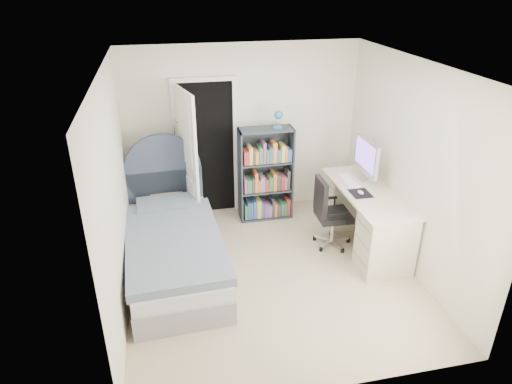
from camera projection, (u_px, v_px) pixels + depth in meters
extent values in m
cube|color=tan|center=(271.00, 274.00, 5.64)|extent=(3.40, 3.60, 0.05)
cube|color=white|center=(275.00, 64.00, 4.53)|extent=(3.40, 3.60, 0.05)
cube|color=white|center=(243.00, 130.00, 6.69)|extent=(3.40, 0.05, 2.50)
cube|color=white|center=(330.00, 277.00, 3.48)|extent=(3.40, 0.05, 2.50)
cube|color=white|center=(112.00, 195.00, 4.76)|extent=(0.05, 3.60, 2.50)
cube|color=white|center=(414.00, 168.00, 5.41)|extent=(0.05, 3.60, 2.50)
cube|color=black|center=(206.00, 150.00, 6.67)|extent=(0.80, 0.01, 2.00)
cube|color=white|center=(177.00, 153.00, 6.57)|extent=(0.06, 0.06, 2.00)
cube|color=white|center=(236.00, 148.00, 6.73)|extent=(0.06, 0.06, 2.00)
cube|color=white|center=(203.00, 79.00, 6.20)|extent=(0.92, 0.06, 0.06)
cube|color=white|center=(188.00, 162.00, 6.25)|extent=(0.23, 0.79, 2.00)
cube|color=gray|center=(175.00, 262.00, 5.58)|extent=(1.15, 2.27, 0.29)
cube|color=silver|center=(174.00, 247.00, 5.48)|extent=(1.13, 2.22, 0.18)
cube|color=slate|center=(174.00, 242.00, 5.33)|extent=(1.18, 1.94, 0.11)
cube|color=slate|center=(167.00, 206.00, 6.11)|extent=(0.81, 0.48, 0.13)
cube|color=#384257|center=(166.00, 199.00, 6.46)|extent=(1.06, 0.11, 0.89)
cylinder|color=#384257|center=(163.00, 170.00, 6.26)|extent=(1.06, 0.11, 1.06)
cylinder|color=tan|center=(154.00, 212.00, 6.47)|extent=(0.04, 0.04, 0.56)
cylinder|color=tan|center=(154.00, 200.00, 6.81)|extent=(0.04, 0.04, 0.56)
cylinder|color=tan|center=(182.00, 209.00, 6.54)|extent=(0.04, 0.04, 0.56)
cylinder|color=tan|center=(180.00, 197.00, 6.88)|extent=(0.04, 0.04, 0.56)
cube|color=tan|center=(166.00, 188.00, 6.56)|extent=(0.45, 0.45, 0.03)
cube|color=tan|center=(168.00, 209.00, 6.71)|extent=(0.40, 0.40, 0.02)
cube|color=#B24C33|center=(162.00, 186.00, 6.53)|extent=(0.18, 0.25, 0.03)
cube|color=#3F598C|center=(162.00, 185.00, 6.52)|extent=(0.17, 0.24, 0.03)
cube|color=#D8CC7F|center=(162.00, 183.00, 6.51)|extent=(0.16, 0.22, 0.03)
cylinder|color=silver|center=(182.00, 216.00, 6.91)|extent=(0.22, 0.22, 0.02)
cylinder|color=silver|center=(178.00, 169.00, 6.57)|extent=(0.02, 0.02, 1.54)
sphere|color=silver|center=(179.00, 120.00, 6.22)|extent=(0.09, 0.09, 0.09)
cube|color=#323B44|center=(240.00, 176.00, 6.57)|extent=(0.02, 0.33, 1.38)
cube|color=#323B44|center=(290.00, 172.00, 6.71)|extent=(0.02, 0.33, 1.38)
cube|color=#323B44|center=(266.00, 129.00, 6.35)|extent=(0.77, 0.33, 0.02)
cube|color=#323B44|center=(265.00, 215.00, 6.94)|extent=(0.77, 0.33, 0.02)
cube|color=#323B44|center=(263.00, 170.00, 6.79)|extent=(0.77, 0.01, 1.38)
cube|color=#323B44|center=(265.00, 189.00, 6.75)|extent=(0.73, 0.31, 0.02)
cube|color=#323B44|center=(266.00, 162.00, 6.56)|extent=(0.73, 0.31, 0.02)
cylinder|color=#276EAB|center=(278.00, 127.00, 6.37)|extent=(0.13, 0.13, 0.02)
cylinder|color=silver|center=(278.00, 121.00, 6.33)|extent=(0.02, 0.02, 0.18)
sphere|color=#276EAB|center=(278.00, 115.00, 6.26)|extent=(0.12, 0.12, 0.12)
cube|color=#337F4C|center=(245.00, 210.00, 6.81)|extent=(0.04, 0.23, 0.22)
cube|color=#335999|center=(248.00, 208.00, 6.81)|extent=(0.04, 0.23, 0.26)
cube|color=#335999|center=(251.00, 208.00, 6.81)|extent=(0.03, 0.23, 0.26)
cube|color=#335999|center=(254.00, 208.00, 6.82)|extent=(0.05, 0.23, 0.27)
cube|color=#D8BF4C|center=(258.00, 207.00, 6.83)|extent=(0.06, 0.23, 0.27)
cube|color=#335999|center=(262.00, 208.00, 6.85)|extent=(0.04, 0.23, 0.24)
cube|color=#994C7F|center=(265.00, 208.00, 6.86)|extent=(0.05, 0.23, 0.22)
cube|color=#7F72B2|center=(269.00, 209.00, 6.88)|extent=(0.06, 0.23, 0.19)
cube|color=#3F3F3F|center=(272.00, 206.00, 6.87)|extent=(0.03, 0.23, 0.27)
cube|color=orange|center=(274.00, 207.00, 6.89)|extent=(0.04, 0.23, 0.21)
cube|color=#3F3F3F|center=(278.00, 208.00, 6.91)|extent=(0.05, 0.23, 0.19)
cube|color=#337F4C|center=(281.00, 207.00, 6.92)|extent=(0.04, 0.23, 0.20)
cube|color=#337F4C|center=(284.00, 207.00, 6.92)|extent=(0.03, 0.23, 0.20)
cube|color=#B23333|center=(287.00, 205.00, 6.92)|extent=(0.05, 0.23, 0.26)
cube|color=#994C7F|center=(245.00, 184.00, 6.62)|extent=(0.04, 0.23, 0.21)
cube|color=#337F4C|center=(248.00, 184.00, 6.63)|extent=(0.06, 0.23, 0.20)
cube|color=#3F3F3F|center=(252.00, 183.00, 6.64)|extent=(0.04, 0.23, 0.22)
cube|color=orange|center=(255.00, 180.00, 6.63)|extent=(0.04, 0.23, 0.30)
cube|color=orange|center=(258.00, 184.00, 6.66)|extent=(0.03, 0.23, 0.18)
cube|color=#7F72B2|center=(262.00, 182.00, 6.66)|extent=(0.06, 0.23, 0.22)
cube|color=#B23333|center=(266.00, 183.00, 6.69)|extent=(0.05, 0.23, 0.18)
cube|color=#337F4C|center=(270.00, 182.00, 6.69)|extent=(0.06, 0.23, 0.21)
cube|color=orange|center=(273.00, 180.00, 6.69)|extent=(0.05, 0.23, 0.26)
cube|color=#3F3F3F|center=(277.00, 181.00, 6.71)|extent=(0.05, 0.23, 0.24)
cube|color=#B23333|center=(281.00, 181.00, 6.72)|extent=(0.05, 0.23, 0.21)
cube|color=#994C7F|center=(284.00, 181.00, 6.74)|extent=(0.04, 0.23, 0.19)
cube|color=#3F3F3F|center=(287.00, 178.00, 6.72)|extent=(0.04, 0.23, 0.29)
cube|color=#B23333|center=(245.00, 156.00, 6.43)|extent=(0.07, 0.23, 0.20)
cube|color=#D8BF4C|center=(250.00, 154.00, 6.43)|extent=(0.05, 0.23, 0.25)
cube|color=#3F3F3F|center=(253.00, 155.00, 6.45)|extent=(0.03, 0.23, 0.22)
cube|color=orange|center=(256.00, 156.00, 6.46)|extent=(0.04, 0.23, 0.19)
cube|color=#337F4C|center=(260.00, 154.00, 6.46)|extent=(0.05, 0.23, 0.23)
cube|color=#994C7F|center=(263.00, 151.00, 6.46)|extent=(0.04, 0.23, 0.30)
cube|color=#337F4C|center=(266.00, 155.00, 6.49)|extent=(0.04, 0.23, 0.20)
cube|color=#335999|center=(270.00, 153.00, 6.49)|extent=(0.04, 0.23, 0.23)
cube|color=orange|center=(273.00, 151.00, 6.49)|extent=(0.06, 0.23, 0.30)
cube|color=#335999|center=(277.00, 154.00, 6.52)|extent=(0.05, 0.23, 0.19)
cube|color=#D8BF4C|center=(281.00, 152.00, 6.52)|extent=(0.06, 0.23, 0.24)
cube|color=orange|center=(285.00, 152.00, 6.54)|extent=(0.03, 0.23, 0.22)
cube|color=#335999|center=(288.00, 154.00, 6.56)|extent=(0.06, 0.23, 0.18)
cube|color=beige|center=(368.00, 192.00, 5.85)|extent=(0.67, 1.68, 0.03)
cube|color=beige|center=(386.00, 243.00, 5.51)|extent=(0.62, 0.45, 0.79)
cube|color=beige|center=(348.00, 200.00, 6.55)|extent=(0.62, 0.45, 0.79)
cube|color=silver|center=(366.00, 179.00, 6.16)|extent=(0.18, 0.18, 0.01)
cube|color=silver|center=(369.00, 170.00, 6.11)|extent=(0.03, 0.07, 0.25)
cube|color=silver|center=(367.00, 156.00, 6.01)|extent=(0.05, 0.63, 0.45)
cube|color=#8159D8|center=(365.00, 155.00, 6.00)|extent=(0.00, 0.56, 0.36)
cube|color=white|center=(349.00, 181.00, 6.11)|extent=(0.15, 0.45, 0.02)
cube|color=black|center=(360.00, 193.00, 5.77)|extent=(0.25, 0.29, 0.00)
ellipsoid|color=white|center=(361.00, 192.00, 5.77)|extent=(0.07, 0.11, 0.03)
cube|color=silver|center=(340.00, 240.00, 6.22)|extent=(0.25, 0.04, 0.02)
cylinder|color=black|center=(348.00, 240.00, 6.25)|extent=(0.05, 0.05, 0.05)
cube|color=silver|center=(331.00, 236.00, 6.31)|extent=(0.12, 0.25, 0.02)
cylinder|color=black|center=(331.00, 233.00, 6.43)|extent=(0.05, 0.05, 0.05)
cube|color=silver|center=(323.00, 238.00, 6.25)|extent=(0.22, 0.18, 0.02)
cylinder|color=black|center=(315.00, 238.00, 6.31)|extent=(0.05, 0.05, 0.05)
cube|color=silver|center=(326.00, 244.00, 6.12)|extent=(0.23, 0.17, 0.02)
cylinder|color=black|center=(321.00, 249.00, 6.06)|extent=(0.05, 0.05, 0.05)
cube|color=silver|center=(337.00, 245.00, 6.11)|extent=(0.10, 0.25, 0.02)
cylinder|color=black|center=(342.00, 251.00, 6.02)|extent=(0.05, 0.05, 0.05)
cylinder|color=silver|center=(332.00, 229.00, 6.12)|extent=(0.05, 0.05, 0.37)
cube|color=black|center=(334.00, 215.00, 6.03)|extent=(0.44, 0.44, 0.08)
cube|color=black|center=(321.00, 197.00, 5.88)|extent=(0.07, 0.39, 0.49)
cube|color=black|center=(339.00, 214.00, 5.76)|extent=(0.27, 0.04, 0.03)
cube|color=black|center=(327.00, 198.00, 6.17)|extent=(0.27, 0.04, 0.03)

